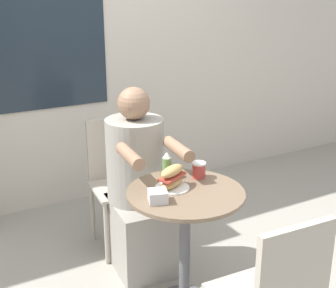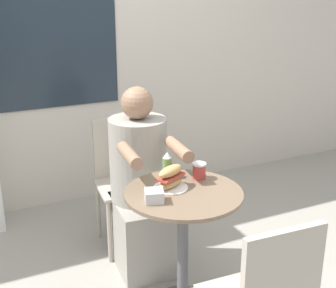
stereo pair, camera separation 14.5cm
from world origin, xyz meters
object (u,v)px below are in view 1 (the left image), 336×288
object	(u,v)px
cafe_table	(185,225)
drink_cup	(199,170)
sandwich_on_plate	(172,178)
condiment_bottle	(167,165)
diner_chair	(117,171)
seated_diner	(138,194)

from	to	relation	value
cafe_table	drink_cup	world-z (taller)	drink_cup
sandwich_on_plate	condiment_bottle	size ratio (longest dim) A/B	1.29
cafe_table	condiment_bottle	size ratio (longest dim) A/B	4.84
drink_cup	condiment_bottle	world-z (taller)	condiment_bottle
sandwich_on_plate	condiment_bottle	xyz separation A→B (m)	(0.05, 0.14, 0.01)
diner_chair	seated_diner	bearing A→B (deg)	93.25
sandwich_on_plate	condiment_bottle	distance (m)	0.15
condiment_bottle	diner_chair	bearing A→B (deg)	93.00
diner_chair	sandwich_on_plate	xyz separation A→B (m)	(-0.02, -0.78, 0.24)
seated_diner	condiment_bottle	world-z (taller)	seated_diner
sandwich_on_plate	seated_diner	bearing A→B (deg)	89.46
cafe_table	sandwich_on_plate	size ratio (longest dim) A/B	3.76
diner_chair	condiment_bottle	distance (m)	0.68
diner_chair	condiment_bottle	bearing A→B (deg)	98.14
seated_diner	cafe_table	bearing A→B (deg)	99.67
diner_chair	drink_cup	world-z (taller)	diner_chair
cafe_table	sandwich_on_plate	xyz separation A→B (m)	(-0.04, 0.06, 0.25)
diner_chair	sandwich_on_plate	distance (m)	0.81
sandwich_on_plate	drink_cup	world-z (taller)	sandwich_on_plate
diner_chair	condiment_bottle	xyz separation A→B (m)	(0.03, -0.63, 0.25)
cafe_table	diner_chair	distance (m)	0.84
cafe_table	sandwich_on_plate	bearing A→B (deg)	124.17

